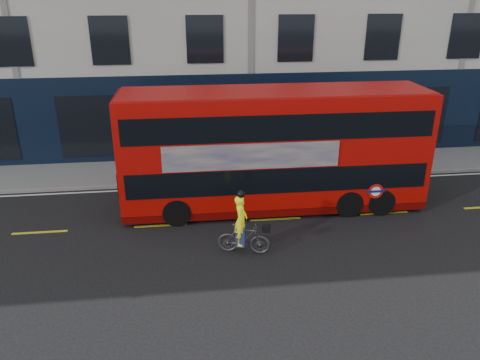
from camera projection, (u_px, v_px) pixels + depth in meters
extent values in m
plane|color=black|center=(284.00, 240.00, 15.12)|extent=(120.00, 120.00, 0.00)
cube|color=slate|center=(254.00, 167.00, 21.06)|extent=(60.00, 3.00, 0.12)
cube|color=gray|center=(260.00, 180.00, 19.68)|extent=(60.00, 0.12, 0.13)
cube|color=black|center=(250.00, 117.00, 21.67)|extent=(50.00, 0.08, 4.00)
cube|color=silver|center=(261.00, 184.00, 19.43)|extent=(58.00, 0.10, 0.01)
cube|color=#B10A07|center=(274.00, 146.00, 16.59)|extent=(10.76, 2.52, 3.86)
cube|color=#580503|center=(273.00, 199.00, 17.38)|extent=(10.76, 2.47, 0.29)
cube|color=black|center=(273.00, 168.00, 16.91)|extent=(10.33, 2.55, 0.88)
cube|color=black|center=(275.00, 118.00, 16.20)|extent=(10.33, 2.55, 0.88)
cube|color=maroon|center=(276.00, 91.00, 15.84)|extent=(10.54, 2.42, 0.08)
cube|color=black|center=(415.00, 162.00, 17.48)|extent=(0.06, 2.20, 0.88)
cube|color=black|center=(423.00, 114.00, 16.77)|extent=(0.06, 2.20, 0.88)
cube|color=black|center=(122.00, 174.00, 16.35)|extent=(0.06, 2.20, 0.88)
cube|color=tan|center=(252.00, 157.00, 15.31)|extent=(5.86, 0.08, 0.88)
cylinder|color=red|center=(376.00, 191.00, 16.33)|extent=(0.55, 0.02, 0.55)
cylinder|color=white|center=(376.00, 191.00, 16.32)|extent=(0.35, 0.02, 0.35)
cube|color=#0C1459|center=(376.00, 191.00, 16.32)|extent=(0.68, 0.02, 0.09)
cylinder|color=black|center=(369.00, 189.00, 17.69)|extent=(0.99, 2.50, 0.98)
cylinder|color=black|center=(339.00, 191.00, 17.57)|extent=(0.99, 2.50, 0.98)
cylinder|color=black|center=(177.00, 199.00, 16.93)|extent=(0.99, 2.50, 0.98)
imported|color=#404345|center=(244.00, 239.00, 14.23)|extent=(1.68, 0.86, 0.97)
imported|color=#F3FF15|center=(241.00, 220.00, 14.01)|extent=(0.52, 0.66, 1.58)
cube|color=black|center=(266.00, 228.00, 13.99)|extent=(0.29, 0.26, 0.20)
cube|color=navy|center=(241.00, 236.00, 14.21)|extent=(0.35, 0.40, 0.63)
sphere|color=black|center=(241.00, 194.00, 13.68)|extent=(0.23, 0.23, 0.23)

